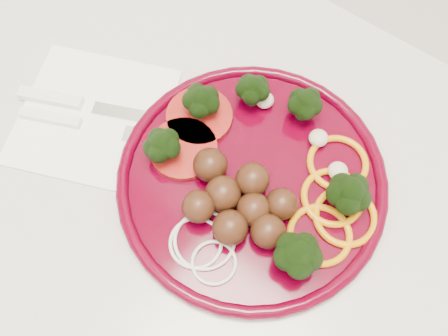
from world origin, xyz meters
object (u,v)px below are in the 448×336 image
Objects in this scene: plate at (253,176)px; fork at (67,121)px; knife at (77,104)px; napkin at (94,116)px.

plate is 0.22m from fork.
knife is 0.03m from fork.
napkin is 0.92× the size of knife.
fork is at bearing -122.52° from napkin.
napkin is at bearing -22.66° from knife.
plate is 0.22m from knife.
napkin is 0.03m from fork.
plate is 1.61× the size of knife.
knife is at bearing -178.50° from napkin.
napkin is 1.04× the size of fork.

